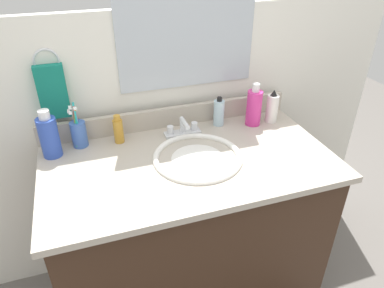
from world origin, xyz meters
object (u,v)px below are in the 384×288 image
at_px(cup_blue_plastic, 79,133).
at_px(bottle_gel_clear, 219,113).
at_px(bottle_soap_pink, 254,107).
at_px(bottle_oil_amber, 118,130).
at_px(bottle_lotion_white, 272,108).
at_px(bottle_shampoo_blue, 49,136).
at_px(faucet, 183,129).
at_px(hand_towel, 53,92).

bearing_deg(cup_blue_plastic, bottle_gel_clear, -0.79).
bearing_deg(bottle_soap_pink, bottle_oil_amber, 176.93).
xyz_separation_m(bottle_soap_pink, bottle_gel_clear, (-0.15, 0.04, -0.02)).
height_order(bottle_lotion_white, bottle_shampoo_blue, bottle_shampoo_blue).
bearing_deg(faucet, cup_blue_plastic, 173.71).
height_order(faucet, bottle_shampoo_blue, bottle_shampoo_blue).
xyz_separation_m(hand_towel, bottle_oil_amber, (0.23, -0.09, -0.16)).
distance_m(bottle_lotion_white, bottle_shampoo_blue, 0.97).
bearing_deg(cup_blue_plastic, bottle_oil_amber, -7.17).
xyz_separation_m(faucet, cup_blue_plastic, (-0.43, 0.05, 0.03)).
height_order(bottle_lotion_white, cup_blue_plastic, cup_blue_plastic).
distance_m(bottle_soap_pink, bottle_lotion_white, 0.09).
relative_size(bottle_oil_amber, bottle_gel_clear, 0.91).
xyz_separation_m(bottle_soap_pink, bottle_shampoo_blue, (-0.87, 0.01, 0.00)).
height_order(hand_towel, cup_blue_plastic, hand_towel).
bearing_deg(bottle_shampoo_blue, bottle_soap_pink, -0.73).
bearing_deg(bottle_shampoo_blue, bottle_gel_clear, 2.61).
xyz_separation_m(hand_towel, bottle_soap_pink, (0.84, -0.13, -0.13)).
relative_size(hand_towel, faucet, 1.38).
distance_m(bottle_shampoo_blue, cup_blue_plastic, 0.12).
bearing_deg(bottle_soap_pink, bottle_lotion_white, -1.50).
distance_m(bottle_soap_pink, bottle_oil_amber, 0.61).
xyz_separation_m(bottle_oil_amber, bottle_shampoo_blue, (-0.27, -0.02, 0.03)).
relative_size(bottle_gel_clear, bottle_lotion_white, 0.86).
bearing_deg(bottle_shampoo_blue, bottle_oil_amber, 4.59).
bearing_deg(hand_towel, bottle_soap_pink, -8.54).
bearing_deg(hand_towel, bottle_gel_clear, -6.78).
relative_size(bottle_oil_amber, bottle_shampoo_blue, 0.63).
bearing_deg(bottle_gel_clear, faucet, -168.00).
bearing_deg(faucet, hand_towel, 166.48).
bearing_deg(cup_blue_plastic, hand_towel, 133.77).
height_order(bottle_shampoo_blue, cup_blue_plastic, bottle_shampoo_blue).
bearing_deg(hand_towel, bottle_oil_amber, -22.14).
distance_m(hand_towel, bottle_gel_clear, 0.71).
xyz_separation_m(faucet, bottle_gel_clear, (0.18, 0.04, 0.03)).
xyz_separation_m(bottle_soap_pink, bottle_oil_amber, (-0.61, 0.03, -0.03)).
height_order(hand_towel, bottle_shampoo_blue, hand_towel).
xyz_separation_m(bottle_soap_pink, bottle_lotion_white, (0.09, -0.00, -0.02)).
height_order(hand_towel, bottle_gel_clear, hand_towel).
relative_size(hand_towel, bottle_soap_pink, 1.12).
relative_size(bottle_gel_clear, cup_blue_plastic, 0.70).
bearing_deg(bottle_lotion_white, faucet, 179.00).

